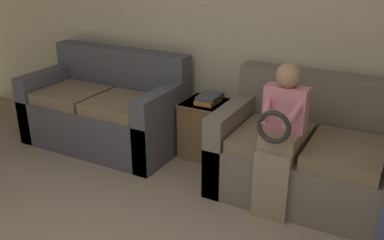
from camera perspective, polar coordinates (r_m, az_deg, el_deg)
The scene contains 6 objects.
wall_back at distance 4.03m, azimuth 8.47°, elevation 12.29°, with size 7.43×0.06×2.55m.
couch_main at distance 3.65m, azimuth 19.91°, elevation -5.43°, with size 2.08×0.94×0.96m.
couch_side at distance 4.55m, azimuth -11.34°, elevation 1.11°, with size 1.61×0.85×0.96m.
child_left_seated at distance 3.24m, azimuth 11.66°, elevation -1.88°, with size 0.32×0.38×1.18m.
side_shelf at distance 4.20m, azimuth 2.31°, elevation -1.19°, with size 0.51×0.43×0.56m.
book_stack at distance 4.08m, azimuth 2.29°, elevation 2.87°, with size 0.20×0.26×0.08m.
Camera 1 is at (1.36, -0.98, 1.94)m, focal length 40.00 mm.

